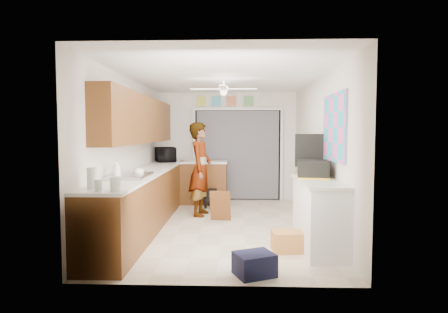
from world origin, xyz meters
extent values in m
plane|color=beige|center=(0.00, 0.00, 0.00)|extent=(5.00, 5.00, 0.00)
plane|color=white|center=(0.00, 0.00, 2.50)|extent=(5.00, 5.00, 0.00)
plane|color=silver|center=(0.00, 2.50, 1.25)|extent=(3.20, 0.00, 3.20)
plane|color=silver|center=(0.00, -2.50, 1.25)|extent=(3.20, 0.00, 3.20)
plane|color=silver|center=(-1.60, 0.00, 1.25)|extent=(0.00, 5.00, 5.00)
plane|color=silver|center=(1.60, 0.00, 1.25)|extent=(0.00, 5.00, 5.00)
cube|color=brown|center=(-1.30, 0.00, 0.45)|extent=(0.60, 4.80, 0.90)
cube|color=white|center=(-1.29, 0.00, 0.92)|extent=(0.62, 4.80, 0.04)
cube|color=brown|center=(-1.44, 0.20, 1.80)|extent=(0.32, 4.00, 0.80)
cube|color=silver|center=(-1.29, -1.00, 0.95)|extent=(0.50, 0.76, 0.06)
cylinder|color=silver|center=(-1.48, -1.00, 1.05)|extent=(0.03, 0.03, 0.22)
cube|color=brown|center=(-0.50, 2.00, 0.45)|extent=(1.00, 0.60, 0.90)
cube|color=white|center=(-0.50, 2.00, 0.92)|extent=(1.04, 0.64, 0.04)
cube|color=black|center=(0.25, 2.47, 1.05)|extent=(2.00, 0.06, 2.10)
cube|color=slate|center=(0.25, 2.43, 1.05)|extent=(1.90, 0.03, 2.05)
cube|color=white|center=(-0.77, 2.44, 1.05)|extent=(0.06, 0.04, 2.10)
cube|color=white|center=(1.27, 2.44, 1.05)|extent=(0.06, 0.04, 2.10)
cube|color=white|center=(0.25, 2.44, 2.12)|extent=(2.10, 0.04, 0.06)
cube|color=#C6D145|center=(-0.60, 2.47, 2.30)|extent=(0.22, 0.02, 0.22)
cube|color=#4AB2C6|center=(-0.25, 2.47, 2.30)|extent=(0.22, 0.02, 0.22)
cube|color=#D57150|center=(0.10, 2.47, 2.30)|extent=(0.22, 0.02, 0.22)
cube|color=#62A35D|center=(0.50, 2.47, 2.30)|extent=(0.22, 0.02, 0.22)
cube|color=silver|center=(0.90, 2.47, 2.30)|extent=(0.22, 0.02, 0.22)
cube|color=silver|center=(-0.95, 2.47, 2.30)|extent=(0.22, 0.02, 0.26)
cube|color=white|center=(1.35, -1.20, 0.45)|extent=(0.50, 1.40, 0.90)
cube|color=white|center=(1.34, -1.20, 0.92)|extent=(0.54, 1.44, 0.04)
cube|color=#E855A6|center=(1.58, -1.00, 1.65)|extent=(0.03, 1.15, 0.95)
cube|color=white|center=(0.00, 0.20, 2.32)|extent=(1.14, 1.14, 0.24)
imported|color=black|center=(-1.31, 1.80, 1.10)|extent=(0.57, 0.67, 0.31)
imported|color=silver|center=(-1.38, -1.34, 1.08)|extent=(0.14, 0.14, 0.28)
imported|color=white|center=(-1.23, -0.77, 0.99)|extent=(0.16, 0.16, 0.10)
cylinder|color=silver|center=(-1.10, -2.25, 1.02)|extent=(0.15, 0.15, 0.16)
cylinder|color=silver|center=(-1.29, -2.25, 1.00)|extent=(0.09, 0.09, 0.13)
cylinder|color=white|center=(-1.42, -2.10, 1.06)|extent=(0.13, 0.13, 0.25)
cube|color=black|center=(1.32, -0.88, 1.06)|extent=(0.50, 0.62, 0.24)
cube|color=yellow|center=(1.32, -0.88, 0.95)|extent=(0.52, 0.64, 0.02)
cube|color=black|center=(1.32, -0.59, 1.31)|extent=(0.42, 0.09, 0.50)
cube|color=#C6853E|center=(0.92, -1.34, 0.13)|extent=(0.45, 0.36, 0.27)
cube|color=black|center=(0.42, -2.20, 0.13)|extent=(0.51, 0.48, 0.25)
cube|color=brown|center=(-0.06, 0.32, 0.28)|extent=(0.38, 0.18, 0.55)
imported|color=white|center=(-0.46, 0.79, 0.89)|extent=(0.50, 0.69, 1.77)
cube|color=black|center=(-0.32, 1.51, 0.21)|extent=(0.36, 0.58, 0.43)
camera|label=1|loc=(0.23, -6.26, 1.59)|focal=30.00mm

